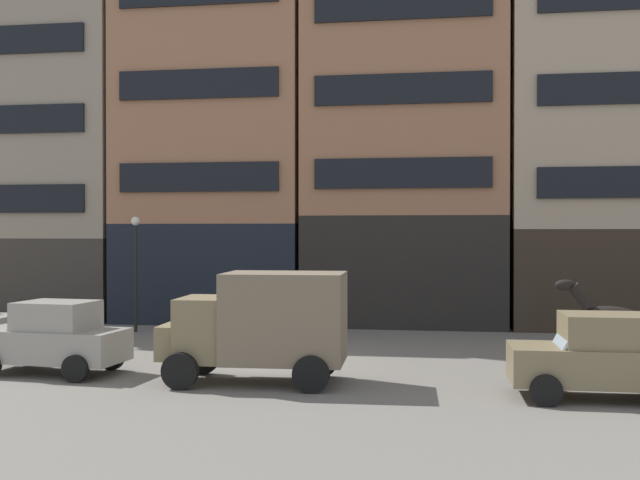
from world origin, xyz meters
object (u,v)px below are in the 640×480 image
(delivery_truck_near, at_px, (260,323))
(sedan_parked_curb, at_px, (600,357))
(streetlamp_curbside, at_px, (136,257))
(pedestrian_officer, at_px, (307,309))
(draft_horse, at_px, (604,318))
(sedan_light, at_px, (53,338))

(delivery_truck_near, relative_size, sedan_parked_curb, 1.19)
(delivery_truck_near, distance_m, streetlamp_curbside, 10.55)
(sedan_parked_curb, relative_size, pedestrian_officer, 2.07)
(delivery_truck_near, distance_m, sedan_parked_curb, 7.61)
(streetlamp_curbside, bearing_deg, pedestrian_officer, -7.21)
(sedan_parked_curb, relative_size, streetlamp_curbside, 0.90)
(streetlamp_curbside, bearing_deg, sedan_parked_curb, -32.10)
(pedestrian_officer, bearing_deg, delivery_truck_near, -88.90)
(streetlamp_curbside, bearing_deg, draft_horse, -16.81)
(delivery_truck_near, height_order, pedestrian_officer, delivery_truck_near)
(sedan_parked_curb, distance_m, streetlamp_curbside, 16.69)
(delivery_truck_near, relative_size, sedan_light, 1.15)
(draft_horse, distance_m, sedan_parked_curb, 4.40)
(draft_horse, xyz_separation_m, pedestrian_officer, (-8.71, 3.75, -0.29))
(sedan_parked_curb, height_order, pedestrian_officer, sedan_parked_curb)
(sedan_light, bearing_deg, streetlamp_curbside, 97.64)
(sedan_light, height_order, streetlamp_curbside, streetlamp_curbside)
(pedestrian_officer, bearing_deg, streetlamp_curbside, 172.79)
(draft_horse, height_order, sedan_parked_curb, draft_horse)
(draft_horse, xyz_separation_m, sedan_parked_curb, (-1.00, -4.27, -0.36))
(sedan_light, bearing_deg, pedestrian_officer, 53.19)
(sedan_light, relative_size, streetlamp_curbside, 0.93)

